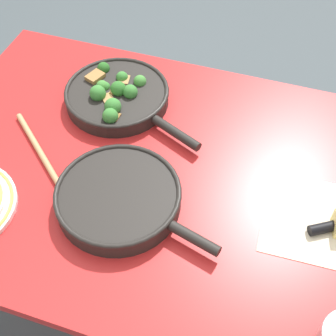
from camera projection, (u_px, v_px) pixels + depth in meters
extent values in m
plane|color=#424C51|center=(168.00, 298.00, 1.68)|extent=(14.00, 14.00, 0.00)
cube|color=red|center=(168.00, 177.00, 1.14)|extent=(1.26, 0.84, 0.03)
cylinder|color=#BCBCC1|center=(54.00, 128.00, 1.75)|extent=(0.05, 0.05, 0.69)
cylinder|color=black|center=(117.00, 96.00, 1.27)|extent=(0.28, 0.28, 0.04)
torus|color=black|center=(117.00, 91.00, 1.26)|extent=(0.28, 0.28, 0.01)
cylinder|color=black|center=(176.00, 133.00, 1.18)|extent=(0.15, 0.08, 0.02)
cylinder|color=#2C6823|center=(106.00, 92.00, 1.28)|extent=(0.01, 0.01, 0.02)
sphere|color=#387A33|center=(105.00, 87.00, 1.27)|extent=(0.03, 0.03, 0.03)
cylinder|color=#2C6823|center=(123.00, 83.00, 1.31)|extent=(0.01, 0.01, 0.02)
sphere|color=#387A33|center=(122.00, 77.00, 1.29)|extent=(0.03, 0.03, 0.03)
cylinder|color=#2C6823|center=(131.00, 99.00, 1.26)|extent=(0.01, 0.01, 0.02)
sphere|color=#387A33|center=(130.00, 92.00, 1.24)|extent=(0.04, 0.04, 0.04)
cylinder|color=#2C6823|center=(116.00, 112.00, 1.24)|extent=(0.01, 0.01, 0.02)
sphere|color=#387A33|center=(115.00, 106.00, 1.22)|extent=(0.03, 0.03, 0.03)
cylinder|color=#357027|center=(140.00, 88.00, 1.30)|extent=(0.01, 0.01, 0.02)
sphere|color=#428438|center=(140.00, 81.00, 1.28)|extent=(0.04, 0.04, 0.04)
cylinder|color=#2C6823|center=(99.00, 101.00, 1.26)|extent=(0.02, 0.02, 0.02)
sphere|color=#387A33|center=(98.00, 93.00, 1.24)|extent=(0.04, 0.04, 0.04)
cylinder|color=#245B1C|center=(119.00, 96.00, 1.27)|extent=(0.01, 0.01, 0.02)
sphere|color=#2D6B28|center=(118.00, 89.00, 1.25)|extent=(0.04, 0.04, 0.04)
cylinder|color=#357027|center=(103.00, 92.00, 1.28)|extent=(0.01, 0.01, 0.02)
sphere|color=#428438|center=(102.00, 86.00, 1.27)|extent=(0.03, 0.03, 0.03)
cylinder|color=#2C6823|center=(114.00, 114.00, 1.23)|extent=(0.02, 0.02, 0.02)
sphere|color=#387A33|center=(113.00, 106.00, 1.20)|extent=(0.04, 0.04, 0.04)
cylinder|color=#205218|center=(104.00, 75.00, 1.33)|extent=(0.01, 0.01, 0.02)
sphere|color=#286023|center=(103.00, 68.00, 1.31)|extent=(0.04, 0.04, 0.04)
cylinder|color=#2C6823|center=(111.00, 123.00, 1.21)|extent=(0.01, 0.01, 0.02)
sphere|color=#387A33|center=(110.00, 116.00, 1.19)|extent=(0.04, 0.04, 0.04)
cube|color=#9E703D|center=(96.00, 80.00, 1.30)|extent=(0.05, 0.06, 0.04)
cube|color=#AD7F4C|center=(117.00, 93.00, 1.27)|extent=(0.04, 0.05, 0.04)
cube|color=#AD7F4C|center=(108.00, 102.00, 1.25)|extent=(0.05, 0.05, 0.03)
cube|color=#AD7F4C|center=(125.00, 83.00, 1.30)|extent=(0.03, 0.04, 0.03)
cube|color=olive|center=(113.00, 120.00, 1.21)|extent=(0.04, 0.03, 0.03)
cube|color=#AD7F4C|center=(116.00, 107.00, 1.24)|extent=(0.02, 0.03, 0.03)
cylinder|color=black|center=(118.00, 198.00, 1.05)|extent=(0.28, 0.28, 0.04)
torus|color=black|center=(118.00, 192.00, 1.04)|extent=(0.29, 0.29, 0.01)
cylinder|color=black|center=(194.00, 238.00, 0.98)|extent=(0.12, 0.05, 0.02)
cylinder|color=#DBC156|center=(119.00, 199.00, 1.06)|extent=(0.23, 0.23, 0.02)
cylinder|color=tan|center=(44.00, 159.00, 1.15)|extent=(0.28, 0.24, 0.02)
ellipsoid|color=tan|center=(78.00, 217.00, 1.04)|extent=(0.07, 0.07, 0.02)
cylinder|color=black|center=(327.00, 227.00, 1.02)|extent=(0.08, 0.07, 0.02)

